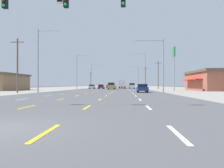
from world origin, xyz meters
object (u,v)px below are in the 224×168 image
object	(u,v)px
sedan_far_left_distant_c	(102,86)
streetlight_left_row_0	(40,57)
streetlight_right_row_0	(159,61)
streetlight_left_row_1	(78,70)
sedan_inner_left_mid	(101,87)
sedan_far_left_midfar	(92,87)
streetlight_left_row_2	(92,74)
box_truck_inner_right_farthest	(122,84)
sedan_far_right_nearest	(142,88)
hatchback_center_turn_farther	(113,86)
sedan_inner_left_distant_b	(108,86)
suv_center_turn_near	(111,86)
hatchback_inner_right_distant_a	(123,86)
pole_sign_right_row_1	(174,58)
streetlight_right_row_2	(138,76)
streetlight_right_row_1	(144,68)
suv_far_right_far	(132,86)

from	to	relation	value
sedan_far_left_distant_c	streetlight_left_row_0	size ratio (longest dim) A/B	0.43
streetlight_right_row_0	streetlight_left_row_1	xyz separation A→B (m)	(-19.32, 33.20, 0.75)
sedan_inner_left_mid	sedan_far_left_distant_c	bearing A→B (deg)	94.83
sedan_far_left_midfar	streetlight_left_row_1	bearing A→B (deg)	-104.08
streetlight_left_row_0	streetlight_left_row_2	distance (m)	66.40
box_truck_inner_right_farthest	sedan_far_right_nearest	bearing A→B (deg)	-85.57
sedan_far_left_distant_c	streetlight_left_row_0	xyz separation A→B (m)	(-2.96, -80.69, 5.14)
hatchback_center_turn_farther	sedan_inner_left_distant_b	distance (m)	29.47
sedan_far_right_nearest	streetlight_right_row_0	xyz separation A→B (m)	(2.51, -3.14, 4.41)
streetlight_right_row_0	streetlight_left_row_1	distance (m)	38.42
suv_center_turn_near	streetlight_left_row_2	distance (m)	36.06
sedan_far_left_midfar	streetlight_right_row_0	distance (m)	47.36
sedan_far_left_midfar	streetlight_left_row_0	distance (m)	44.54
streetlight_right_row_0	sedan_far_left_midfar	bearing A→B (deg)	110.57
sedan_far_left_midfar	streetlight_left_row_0	world-z (taller)	streetlight_left_row_0
suv_center_turn_near	hatchback_inner_right_distant_a	distance (m)	31.26
sedan_inner_left_distant_b	pole_sign_right_row_1	size ratio (longest dim) A/B	0.49
sedan_far_right_nearest	sedan_inner_left_distant_b	distance (m)	76.30
sedan_inner_left_mid	hatchback_inner_right_distant_a	xyz separation A→B (m)	(7.12, 23.17, 0.03)
hatchback_inner_right_distant_a	streetlight_left_row_0	world-z (taller)	streetlight_left_row_0
sedan_far_right_nearest	hatchback_center_turn_farther	world-z (taller)	hatchback_center_turn_farther
sedan_inner_left_distant_b	sedan_far_left_distant_c	size ratio (longest dim) A/B	1.00
sedan_inner_left_mid	streetlight_left_row_1	xyz separation A→B (m)	(-6.32, -6.81, 5.16)
box_truck_inner_right_farthest	streetlight_right_row_2	xyz separation A→B (m)	(6.47, 15.62, 3.53)
hatchback_center_turn_farther	sedan_far_left_distant_c	world-z (taller)	hatchback_center_turn_farther
hatchback_inner_right_distant_a	streetlight_right_row_1	bearing A→B (deg)	-78.64
suv_center_turn_near	suv_far_right_far	xyz separation A→B (m)	(6.54, 17.24, 0.00)
sedan_far_left_distant_c	streetlight_left_row_2	distance (m)	15.48
hatchback_center_turn_farther	streetlight_left_row_0	size ratio (longest dim) A/B	0.38
suv_far_right_far	streetlight_left_row_0	bearing A→B (deg)	-108.63
suv_center_turn_near	suv_far_right_far	size ratio (longest dim) A/B	1.00
hatchback_center_turn_farther	hatchback_inner_right_distant_a	xyz separation A→B (m)	(3.68, 13.74, 0.00)
suv_center_turn_near	box_truck_inner_right_farthest	xyz separation A→B (m)	(3.10, 18.66, 0.81)
sedan_far_right_nearest	hatchback_inner_right_distant_a	size ratio (longest dim) A/B	1.15
sedan_far_left_distant_c	suv_far_right_far	bearing A→B (deg)	-66.41
pole_sign_right_row_1	sedan_inner_left_distant_b	bearing A→B (deg)	104.98
suv_center_turn_near	streetlight_left_row_1	xyz separation A→B (m)	(-10.02, 1.08, 4.89)
box_truck_inner_right_farthest	suv_far_right_far	bearing A→B (deg)	-22.45
sedan_far_right_nearest	hatchback_center_turn_farther	size ratio (longest dim) A/B	1.15
streetlight_left_row_0	streetlight_right_row_1	world-z (taller)	streetlight_right_row_1
sedan_far_right_nearest	sedan_inner_left_distant_b	xyz separation A→B (m)	(-10.56, 75.57, 0.00)
streetlight_right_row_0	pole_sign_right_row_1	bearing A→B (deg)	68.60
streetlight_left_row_1	sedan_far_right_nearest	bearing A→B (deg)	-60.78
suv_far_right_far	sedan_far_left_midfar	bearing A→B (deg)	-159.33
suv_center_turn_near	sedan_far_left_distant_c	distance (m)	49.09
suv_far_right_far	streetlight_right_row_0	bearing A→B (deg)	-86.80
streetlight_right_row_1	streetlight_left_row_2	bearing A→B (deg)	120.42
hatchback_center_turn_farther	pole_sign_right_row_1	size ratio (longest dim) A/B	0.42
hatchback_center_turn_farther	streetlight_right_row_2	size ratio (longest dim) A/B	0.42
sedan_far_right_nearest	sedan_far_left_midfar	distance (m)	43.35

